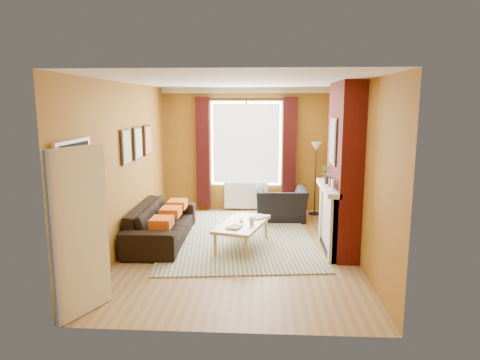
# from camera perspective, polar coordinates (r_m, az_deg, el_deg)

# --- Properties ---
(ground) EXTENTS (5.50, 5.50, 0.00)m
(ground) POSITION_cam_1_polar(r_m,az_deg,el_deg) (7.44, -0.11, -9.09)
(ground) COLOR olive
(ground) RESTS_ON ground
(room_walls) EXTENTS (3.82, 5.54, 2.83)m
(room_walls) POSITION_cam_1_polar(r_m,az_deg,el_deg) (7.37, 4.88, 1.75)
(room_walls) COLOR #91611B
(room_walls) RESTS_ON ground
(striped_rug) EXTENTS (3.09, 4.01, 0.02)m
(striped_rug) POSITION_cam_1_polar(r_m,az_deg,el_deg) (8.06, -0.37, -7.49)
(striped_rug) COLOR #356093
(striped_rug) RESTS_ON ground
(sofa) EXTENTS (0.93, 2.29, 0.67)m
(sofa) POSITION_cam_1_polar(r_m,az_deg,el_deg) (7.86, -10.40, -5.65)
(sofa) COLOR black
(sofa) RESTS_ON ground
(armchair) EXTENTS (1.09, 0.97, 0.69)m
(armchair) POSITION_cam_1_polar(r_m,az_deg,el_deg) (9.14, 5.47, -3.21)
(armchair) COLOR black
(armchair) RESTS_ON ground
(coffee_table) EXTENTS (0.99, 1.44, 0.44)m
(coffee_table) POSITION_cam_1_polar(r_m,az_deg,el_deg) (7.39, 0.30, -6.05)
(coffee_table) COLOR tan
(coffee_table) RESTS_ON ground
(wicker_stool) EXTENTS (0.49, 0.49, 0.46)m
(wicker_stool) POSITION_cam_1_polar(r_m,az_deg,el_deg) (9.68, 5.61, -3.16)
(wicker_stool) COLOR olive
(wicker_stool) RESTS_ON ground
(floor_lamp) EXTENTS (0.28, 0.28, 1.62)m
(floor_lamp) POSITION_cam_1_polar(r_m,az_deg,el_deg) (9.54, 10.09, 2.94)
(floor_lamp) COLOR black
(floor_lamp) RESTS_ON ground
(book_a) EXTENTS (0.30, 0.34, 0.03)m
(book_a) POSITION_cam_1_polar(r_m,az_deg,el_deg) (7.13, -1.50, -6.17)
(book_a) COLOR #999999
(book_a) RESTS_ON coffee_table
(book_b) EXTENTS (0.37, 0.38, 0.02)m
(book_b) POSITION_cam_1_polar(r_m,az_deg,el_deg) (7.77, 1.94, -4.79)
(book_b) COLOR #999999
(book_b) RESTS_ON coffee_table
(mug) EXTENTS (0.15, 0.15, 0.10)m
(mug) POSITION_cam_1_polar(r_m,az_deg,el_deg) (7.29, 1.58, -5.48)
(mug) COLOR #999999
(mug) RESTS_ON coffee_table
(tv_remote) EXTENTS (0.06, 0.17, 0.02)m
(tv_remote) POSITION_cam_1_polar(r_m,az_deg,el_deg) (7.46, 0.20, -5.43)
(tv_remote) COLOR #262628
(tv_remote) RESTS_ON coffee_table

